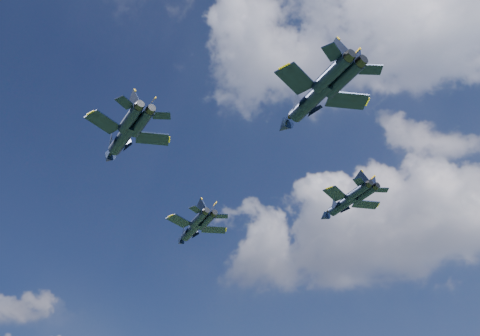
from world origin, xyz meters
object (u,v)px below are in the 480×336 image
jet_right (342,205)px  jet_slot (309,102)px  jet_lead (191,231)px  jet_left (122,140)px

jet_right → jet_slot: size_ratio=0.79×
jet_lead → jet_slot: (30.65, -22.53, 1.12)m
jet_left → jet_slot: (27.79, 3.28, -0.64)m
jet_left → jet_lead: bearing=40.0°
jet_lead → jet_left: 26.03m
jet_right → jet_slot: bearing=-139.0°
jet_left → jet_right: size_ratio=1.14×
jet_left → jet_slot: jet_left is taller
jet_lead → jet_slot: 38.05m
jet_left → jet_slot: bearing=-49.6°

